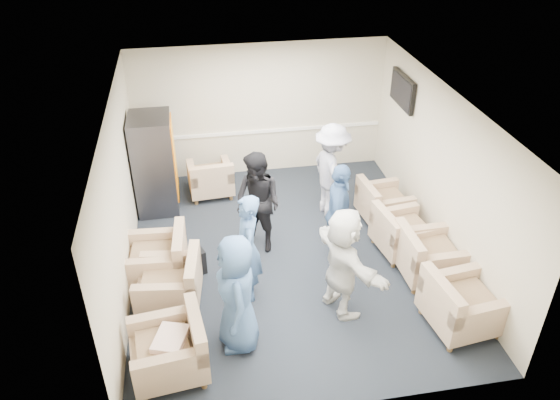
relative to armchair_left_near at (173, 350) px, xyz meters
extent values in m
plane|color=black|center=(1.85, 2.11, -0.36)|extent=(6.00, 6.00, 0.00)
plane|color=white|center=(1.85, 2.11, 2.34)|extent=(6.00, 6.00, 0.00)
cube|color=beige|center=(1.85, 5.11, 0.99)|extent=(5.00, 0.02, 2.70)
cube|color=beige|center=(1.85, -0.89, 0.99)|extent=(5.00, 0.02, 2.70)
cube|color=beige|center=(-0.65, 2.11, 0.99)|extent=(0.02, 6.00, 2.70)
cube|color=beige|center=(4.35, 2.11, 0.99)|extent=(0.02, 6.00, 2.70)
cube|color=white|center=(1.85, 5.09, 0.54)|extent=(4.98, 0.04, 0.06)
cube|color=black|center=(4.29, 3.91, 1.69)|extent=(0.07, 1.00, 0.58)
cube|color=black|center=(4.26, 3.91, 1.69)|extent=(0.01, 0.92, 0.50)
cube|color=#47474E|center=(4.33, 3.91, 1.54)|extent=(0.04, 0.10, 0.25)
cube|color=tan|center=(-0.06, -0.01, -0.08)|extent=(1.01, 1.01, 0.30)
cube|color=#846749|center=(-0.06, -0.01, 0.12)|extent=(0.70, 0.66, 0.11)
cube|color=tan|center=(0.31, 0.04, 0.28)|extent=(0.26, 0.92, 0.43)
cube|color=tan|center=(-0.05, 1.27, -0.09)|extent=(1.00, 1.00, 0.29)
cube|color=#846749|center=(-0.05, 1.27, 0.11)|extent=(0.69, 0.65, 0.10)
cube|color=tan|center=(0.31, 1.23, 0.27)|extent=(0.26, 0.90, 0.42)
cube|color=tan|center=(-0.24, 1.89, -0.09)|extent=(0.96, 0.96, 0.30)
cube|color=#846749|center=(-0.24, 1.89, 0.11)|extent=(0.66, 0.62, 0.11)
cube|color=tan|center=(0.13, 1.86, 0.27)|extent=(0.21, 0.91, 0.42)
cube|color=tan|center=(3.94, 0.13, -0.08)|extent=(1.04, 1.04, 0.31)
cube|color=#846749|center=(3.94, 0.13, 0.13)|extent=(0.72, 0.68, 0.11)
cube|color=tan|center=(3.56, 0.08, 0.29)|extent=(0.27, 0.94, 0.44)
cube|color=tan|center=(3.94, 1.25, -0.09)|extent=(0.92, 0.92, 0.30)
cube|color=#846749|center=(3.94, 1.25, 0.12)|extent=(0.64, 0.60, 0.11)
cube|color=tan|center=(3.56, 1.24, 0.27)|extent=(0.17, 0.91, 0.42)
cube|color=tan|center=(3.78, 1.93, -0.10)|extent=(0.98, 0.98, 0.28)
cube|color=#846749|center=(3.78, 1.93, 0.09)|extent=(0.67, 0.64, 0.10)
cube|color=tan|center=(3.42, 1.88, 0.25)|extent=(0.27, 0.87, 0.40)
cube|color=tan|center=(3.77, 2.89, -0.11)|extent=(0.90, 0.90, 0.27)
cube|color=#846749|center=(3.77, 2.89, 0.07)|extent=(0.62, 0.59, 0.10)
cube|color=tan|center=(3.43, 2.85, 0.22)|extent=(0.22, 0.83, 0.39)
cube|color=tan|center=(0.75, 4.34, -0.11)|extent=(0.88, 0.88, 0.27)
cube|color=#846749|center=(0.75, 4.34, 0.07)|extent=(0.57, 0.61, 0.10)
cube|color=tan|center=(0.77, 4.00, 0.22)|extent=(0.83, 0.20, 0.39)
cube|color=#47474E|center=(-0.25, 4.01, 0.55)|extent=(0.72, 0.87, 1.83)
cube|color=#EE4904|center=(0.12, 4.01, 0.65)|extent=(0.02, 0.74, 1.47)
cube|color=black|center=(0.13, 4.01, -0.12)|extent=(0.02, 0.43, 0.12)
cube|color=black|center=(0.35, 1.93, -0.16)|extent=(0.34, 0.29, 0.41)
sphere|color=black|center=(0.35, 1.93, 0.03)|extent=(0.21, 0.21, 0.21)
cube|color=white|center=(-0.01, -0.01, 0.19)|extent=(0.50, 0.57, 0.14)
imported|color=#3C5E91|center=(0.86, 0.35, 0.50)|extent=(0.56, 0.85, 1.72)
imported|color=#3C5E91|center=(1.11, 1.28, 0.49)|extent=(0.42, 0.63, 1.71)
imported|color=black|center=(1.42, 2.44, 0.51)|extent=(1.06, 1.07, 1.75)
imported|color=silver|center=(2.86, 3.26, 0.52)|extent=(0.86, 1.24, 1.77)
imported|color=#3C5E91|center=(2.62, 1.91, 0.50)|extent=(0.71, 1.09, 1.73)
imported|color=silver|center=(2.38, 0.75, 0.49)|extent=(0.96, 1.65, 1.70)
camera|label=1|loc=(0.50, -4.96, 5.22)|focal=35.00mm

